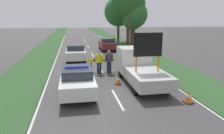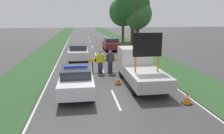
% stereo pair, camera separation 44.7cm
% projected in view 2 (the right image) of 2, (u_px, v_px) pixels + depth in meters
% --- Properties ---
extents(ground_plane, '(160.00, 160.00, 0.00)m').
position_uv_depth(ground_plane, '(113.00, 93.00, 12.41)').
color(ground_plane, '#3D3A3A').
extents(lane_markings, '(8.00, 56.60, 0.01)m').
position_uv_depth(lane_markings, '(97.00, 57.00, 23.30)').
color(lane_markings, silver).
rests_on(lane_markings, ground).
extents(grass_verge_left, '(3.45, 120.00, 0.03)m').
position_uv_depth(grass_verge_left, '(51.00, 47.00, 30.88)').
color(grass_verge_left, '#2D5128').
rests_on(grass_verge_left, ground).
extents(grass_verge_right, '(3.45, 120.00, 0.03)m').
position_uv_depth(grass_verge_right, '(131.00, 46.00, 32.52)').
color(grass_verge_right, '#2D5128').
rests_on(grass_verge_right, ground).
extents(police_car, '(1.82, 4.76, 1.61)m').
position_uv_depth(police_car, '(76.00, 79.00, 12.27)').
color(police_car, white).
rests_on(police_car, ground).
extents(work_truck, '(2.07, 5.88, 3.36)m').
position_uv_depth(work_truck, '(139.00, 67.00, 14.25)').
color(work_truck, white).
rests_on(work_truck, ground).
extents(road_barrier, '(2.74, 0.08, 1.06)m').
position_uv_depth(road_barrier, '(106.00, 61.00, 17.12)').
color(road_barrier, black).
rests_on(road_barrier, ground).
extents(police_officer, '(0.62, 0.39, 1.73)m').
position_uv_depth(police_officer, '(100.00, 60.00, 16.55)').
color(police_officer, '#191E38').
rests_on(police_officer, ground).
extents(pedestrian_civilian, '(0.64, 0.40, 1.77)m').
position_uv_depth(pedestrian_civilian, '(110.00, 60.00, 16.63)').
color(pedestrian_civilian, '#191E38').
rests_on(pedestrian_civilian, ground).
extents(traffic_cone_near_police, '(0.45, 0.45, 0.62)m').
position_uv_depth(traffic_cone_near_police, '(187.00, 98.00, 10.80)').
color(traffic_cone_near_police, black).
rests_on(traffic_cone_near_police, ground).
extents(traffic_cone_centre_front, '(0.41, 0.41, 0.56)m').
position_uv_depth(traffic_cone_centre_front, '(118.00, 80.00, 13.95)').
color(traffic_cone_centre_front, black).
rests_on(traffic_cone_centre_front, ground).
extents(traffic_cone_near_truck, '(0.48, 0.48, 0.66)m').
position_uv_depth(traffic_cone_near_truck, '(124.00, 67.00, 17.31)').
color(traffic_cone_near_truck, black).
rests_on(traffic_cone_near_truck, ground).
extents(traffic_cone_behind_barrier, '(0.49, 0.49, 0.67)m').
position_uv_depth(traffic_cone_behind_barrier, '(75.00, 69.00, 16.87)').
color(traffic_cone_behind_barrier, black).
rests_on(traffic_cone_behind_barrier, ground).
extents(queued_car_van_white, '(1.82, 4.55, 1.62)m').
position_uv_depth(queued_car_van_white, '(78.00, 52.00, 21.47)').
color(queued_car_van_white, silver).
rests_on(queued_car_van_white, ground).
extents(queued_car_wagon_maroon, '(1.92, 3.98, 1.58)m').
position_uv_depth(queued_car_wagon_maroon, '(111.00, 44.00, 28.27)').
color(queued_car_wagon_maroon, maroon).
rests_on(queued_car_wagon_maroon, ground).
extents(roadside_tree_near_left, '(4.91, 4.91, 8.62)m').
position_uv_depth(roadside_tree_near_left, '(133.00, 4.00, 31.43)').
color(roadside_tree_near_left, '#4C3823').
rests_on(roadside_tree_near_left, ground).
extents(roadside_tree_near_right, '(3.02, 3.02, 5.54)m').
position_uv_depth(roadside_tree_near_right, '(137.00, 19.00, 31.50)').
color(roadside_tree_near_right, '#4C3823').
rests_on(roadside_tree_near_right, ground).
extents(roadside_tree_mid_left, '(3.84, 3.84, 6.61)m').
position_uv_depth(roadside_tree_mid_left, '(138.00, 15.00, 31.35)').
color(roadside_tree_mid_left, '#4C3823').
rests_on(roadside_tree_mid_left, ground).
extents(roadside_tree_mid_right, '(4.73, 4.73, 7.59)m').
position_uv_depth(roadside_tree_mid_right, '(123.00, 12.00, 36.99)').
color(roadside_tree_mid_right, '#4C3823').
rests_on(roadside_tree_mid_right, ground).
extents(utility_pole, '(1.20, 0.20, 6.41)m').
position_uv_depth(utility_pole, '(134.00, 25.00, 25.22)').
color(utility_pole, '#473828').
rests_on(utility_pole, ground).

